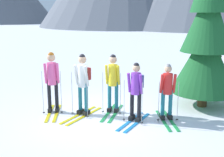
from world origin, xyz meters
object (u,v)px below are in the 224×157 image
Objects in this scene: skier_in_yellow at (113,81)px; pine_tree_near at (207,35)px; skier_in_red at (167,89)px; pine_tree_far at (208,47)px; skier_in_white at (83,81)px; skier_in_pink at (52,79)px; skier_in_purple at (136,89)px.

pine_tree_near reaches higher than skier_in_yellow.
pine_tree_far reaches higher than skier_in_red.
skier_in_white is 0.36× the size of pine_tree_near.
pine_tree_far is at bearing 41.86° from skier_in_pink.
pine_tree_far is (0.39, 2.84, -0.71)m from pine_tree_near.
skier_in_red is at bearing -9.00° from skier_in_yellow.
skier_in_pink reaches higher than skier_in_yellow.
skier_in_purple is at bearing -159.62° from skier_in_red.
pine_tree_near reaches higher than pine_tree_far.
skier_in_white is 2.44m from skier_in_red.
skier_in_white is at bearing -177.03° from skier_in_red.
pine_tree_near reaches higher than skier_in_white.
skier_in_white is at bearing -0.20° from skier_in_pink.
skier_in_white is (0.97, -0.00, 0.00)m from skier_in_pink.
pine_tree_near reaches higher than skier_in_pink.
skier_in_purple is (0.78, -0.57, -0.06)m from skier_in_yellow.
skier_in_pink is 1.14× the size of skier_in_red.
skier_in_pink is at bearing -168.04° from skier_in_yellow.
skier_in_red is 0.46× the size of pine_tree_far.
pine_tree_near is (3.56, 1.57, 1.27)m from skier_in_white.
skier_in_red is (3.41, 0.12, -0.14)m from skier_in_pink.
pine_tree_near is at bearing -97.80° from pine_tree_far.
pine_tree_near is at bearing 19.11° from skier_in_pink.
skier_in_purple is (2.57, -0.19, -0.11)m from skier_in_pink.
skier_in_pink reaches higher than skier_in_purple.
skier_in_purple is 1.02× the size of skier_in_red.
skier_in_pink is 4.96m from pine_tree_near.
pine_tree_near reaches higher than skier_in_purple.
skier_in_red is 0.32× the size of pine_tree_near.
skier_in_red is at bearing 20.38° from skier_in_purple.
pine_tree_near is (1.12, 1.45, 1.42)m from skier_in_red.
skier_in_purple is at bearing -117.11° from pine_tree_far.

